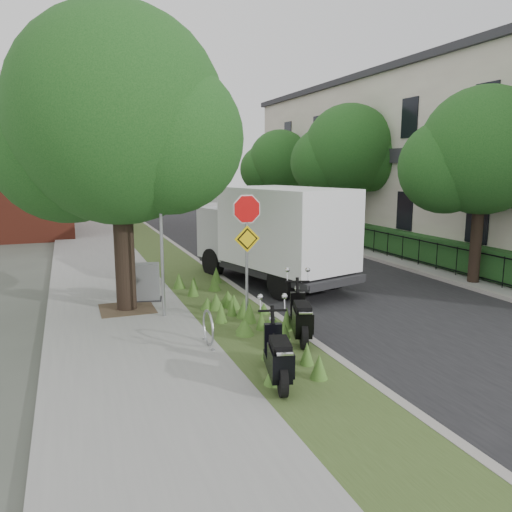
{
  "coord_description": "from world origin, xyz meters",
  "views": [
    {
      "loc": [
        -5.34,
        -10.39,
        3.86
      ],
      "look_at": [
        -0.31,
        2.86,
        1.3
      ],
      "focal_mm": 35.0,
      "sensor_mm": 36.0,
      "label": 1
    }
  ],
  "objects_px": {
    "scooter_near": "(301,322)",
    "box_truck": "(275,231)",
    "sign_assembly": "(247,232)",
    "scooter_far": "(279,362)",
    "utility_cabinet": "(147,283)"
  },
  "relations": [
    {
      "from": "sign_assembly",
      "to": "utility_cabinet",
      "type": "height_order",
      "value": "sign_assembly"
    },
    {
      "from": "scooter_near",
      "to": "scooter_far",
      "type": "relative_size",
      "value": 1.01
    },
    {
      "from": "utility_cabinet",
      "to": "sign_assembly",
      "type": "bearing_deg",
      "value": -56.15
    },
    {
      "from": "sign_assembly",
      "to": "box_truck",
      "type": "relative_size",
      "value": 0.5
    },
    {
      "from": "scooter_far",
      "to": "box_truck",
      "type": "distance_m",
      "value": 8.1
    },
    {
      "from": "scooter_near",
      "to": "box_truck",
      "type": "height_order",
      "value": "box_truck"
    },
    {
      "from": "sign_assembly",
      "to": "scooter_near",
      "type": "xyz_separation_m",
      "value": [
        0.63,
        -1.69,
        -1.78
      ]
    },
    {
      "from": "sign_assembly",
      "to": "scooter_far",
      "type": "height_order",
      "value": "sign_assembly"
    },
    {
      "from": "box_truck",
      "to": "utility_cabinet",
      "type": "relative_size",
      "value": 6.12
    },
    {
      "from": "scooter_near",
      "to": "utility_cabinet",
      "type": "distance_m",
      "value": 5.28
    },
    {
      "from": "scooter_near",
      "to": "box_truck",
      "type": "bearing_deg",
      "value": 72.74
    },
    {
      "from": "scooter_near",
      "to": "box_truck",
      "type": "distance_m",
      "value": 5.94
    },
    {
      "from": "scooter_near",
      "to": "utility_cabinet",
      "type": "bearing_deg",
      "value": 119.37
    },
    {
      "from": "scooter_near",
      "to": "box_truck",
      "type": "xyz_separation_m",
      "value": [
        1.73,
        5.55,
        1.22
      ]
    },
    {
      "from": "scooter_near",
      "to": "scooter_far",
      "type": "xyz_separation_m",
      "value": [
        -1.33,
        -1.84,
        -0.01
      ]
    }
  ]
}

